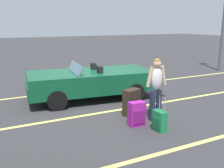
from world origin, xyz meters
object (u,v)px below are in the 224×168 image
suitcase_small_carryon (160,121)px  parking_lamp_post (224,16)px  convertible_car (85,82)px  suitcase_large_black (132,102)px  traveler_person (156,86)px  suitcase_medium_bright (137,114)px

suitcase_small_carryon → parking_lamp_post: (-7.75, -5.04, 2.62)m
convertible_car → suitcase_small_carryon: (-0.63, 3.27, -0.33)m
suitcase_large_black → convertible_car: bearing=174.6°
convertible_car → suitcase_large_black: bearing=112.8°
suitcase_large_black → traveler_person: size_ratio=0.45×
suitcase_large_black → suitcase_medium_bright: size_ratio=1.19×
suitcase_small_carryon → parking_lamp_post: 9.60m
suitcase_large_black → suitcase_small_carryon: size_ratio=0.83×
suitcase_large_black → suitcase_small_carryon: suitcase_small_carryon is taller
suitcase_large_black → traveler_person: bearing=10.4°
suitcase_large_black → suitcase_small_carryon: 1.24m
suitcase_large_black → suitcase_medium_bright: (0.28, 0.72, -0.06)m
suitcase_medium_bright → suitcase_small_carryon: suitcase_small_carryon is taller
traveler_person → suitcase_large_black: bearing=35.7°
suitcase_large_black → traveler_person: traveler_person is taller
parking_lamp_post → suitcase_small_carryon: bearing=33.0°
suitcase_medium_bright → traveler_person: (-0.66, -0.13, 0.62)m
parking_lamp_post → convertible_car: bearing=11.9°
convertible_car → parking_lamp_post: parking_lamp_post is taller
suitcase_medium_bright → parking_lamp_post: bearing=122.2°
convertible_car → suitcase_small_carryon: bearing=107.3°
traveler_person → suitcase_medium_bright: bearing=104.4°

